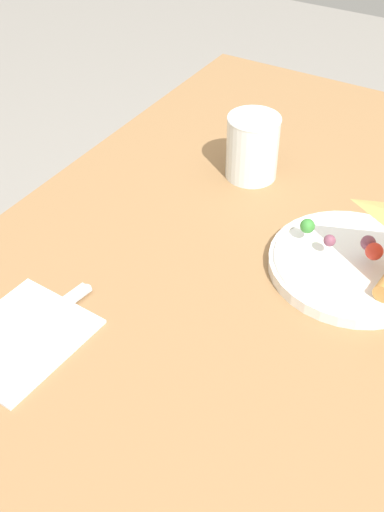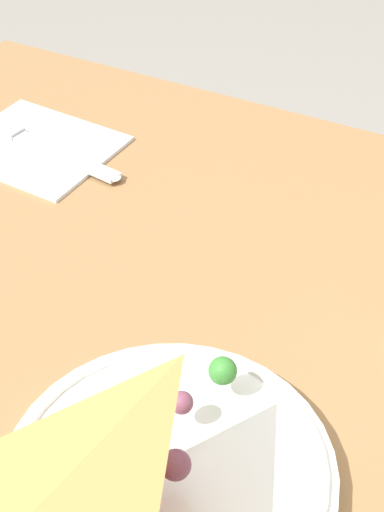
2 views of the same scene
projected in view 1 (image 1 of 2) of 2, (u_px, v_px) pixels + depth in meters
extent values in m
cube|color=olive|center=(282.00, 248.00, 0.89)|extent=(1.02, 0.75, 0.03)
cube|color=#4C3823|center=(226.00, 220.00, 1.56)|extent=(0.06, 0.06, 0.72)
cylinder|color=white|center=(352.00, 265.00, 0.83)|extent=(0.21, 0.21, 0.02)
torus|color=white|center=(353.00, 259.00, 0.82)|extent=(0.20, 0.20, 0.01)
pyramid|color=tan|center=(340.00, 249.00, 0.82)|extent=(0.12, 0.17, 0.02)
sphere|color=#7A4256|center=(368.00, 243.00, 0.81)|extent=(0.02, 0.02, 0.02)
sphere|color=#388433|center=(307.00, 226.00, 0.83)|extent=(0.02, 0.02, 0.02)
sphere|color=red|center=(374.00, 251.00, 0.79)|extent=(0.02, 0.02, 0.02)
sphere|color=#7A4256|center=(330.00, 241.00, 0.81)|extent=(0.02, 0.02, 0.02)
cylinder|color=white|center=(252.00, 147.00, 0.97)|extent=(0.08, 0.08, 0.10)
cylinder|color=white|center=(252.00, 152.00, 0.98)|extent=(0.07, 0.07, 0.08)
torus|color=white|center=(254.00, 119.00, 0.94)|extent=(0.08, 0.08, 0.00)
cube|color=silver|center=(20.00, 338.00, 0.74)|extent=(0.16, 0.14, 0.00)
cube|color=silver|center=(47.00, 316.00, 0.76)|extent=(0.13, 0.04, 0.00)
ellipsoid|color=silver|center=(84.00, 289.00, 0.80)|extent=(0.02, 0.02, 0.00)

